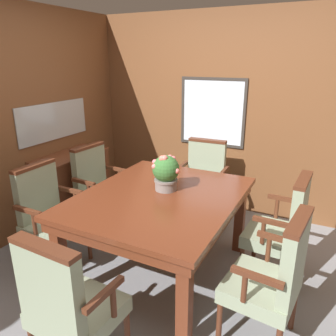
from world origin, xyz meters
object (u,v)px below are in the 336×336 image
chair_head_near (68,303)px  chair_head_far (203,179)px  dining_table (160,205)px  chair_left_near (48,213)px  potted_plant (166,172)px  chair_left_far (98,186)px  sideboard_cabinet (73,186)px  chair_right_far (283,226)px  chair_right_near (273,276)px

chair_head_near → chair_head_far: bearing=-86.5°
dining_table → chair_left_near: 1.06m
chair_head_near → potted_plant: size_ratio=2.98×
dining_table → potted_plant: size_ratio=4.73×
chair_left_far → sideboard_cabinet: bearing=81.2°
dining_table → chair_head_far: bearing=91.6°
chair_head_near → chair_left_far: size_ratio=1.00×
chair_head_far → chair_right_far: 1.28m
dining_table → potted_plant: (-0.01, 0.13, 0.26)m
chair_head_far → chair_right_near: size_ratio=1.00×
chair_right_far → potted_plant: 1.11m
chair_left_far → chair_right_far: (1.99, -0.02, 0.00)m
chair_head_far → chair_left_near: bearing=-125.0°
dining_table → chair_right_far: (0.99, 0.37, -0.14)m
chair_right_near → dining_table: bearing=-103.8°
dining_table → sideboard_cabinet: size_ratio=1.68×
chair_right_far → sideboard_cabinet: (-2.46, 0.13, -0.13)m
chair_right_near → chair_right_far: bearing=-170.5°
chair_head_far → sideboard_cabinet: 1.58m
chair_right_far → potted_plant: bearing=-73.7°
chair_left_far → sideboard_cabinet: 0.50m
dining_table → chair_right_far: 1.07m
chair_right_far → dining_table: bearing=-66.8°
dining_table → chair_head_near: 1.18m
chair_right_near → chair_left_near: same height
chair_right_near → chair_head_near: bearing=-46.5°
chair_head_near → dining_table: bearing=-87.1°
potted_plant → sideboard_cabinet: bearing=165.9°
chair_right_near → chair_left_near: 2.03m
dining_table → chair_left_far: (-1.00, 0.39, -0.14)m
dining_table → sideboard_cabinet: bearing=161.4°
chair_right_near → potted_plant: (-1.05, 0.50, 0.41)m
chair_head_near → chair_head_far: size_ratio=1.00×
chair_right_far → chair_left_near: same height
chair_head_far → sideboard_cabinet: (-1.44, -0.64, -0.13)m
chair_left_far → sideboard_cabinet: size_ratio=1.06×
potted_plant → chair_left_far: bearing=165.3°
chair_right_near → potted_plant: potted_plant is taller
chair_right_far → chair_right_near: (0.05, -0.74, 0.00)m
dining_table → chair_right_far: size_ratio=1.59×
chair_head_far → chair_left_far: same height
chair_right_near → chair_head_far: bearing=-138.9°
sideboard_cabinet → chair_left_near: bearing=-60.6°
chair_right_near → potted_plant: size_ratio=2.98×
chair_head_far → chair_left_far: size_ratio=1.00×
chair_head_near → potted_plant: (-0.02, 1.30, 0.41)m
dining_table → sideboard_cabinet: 1.58m
chair_head_near → sideboard_cabinet: (-1.48, 1.66, -0.13)m
sideboard_cabinet → potted_plant: bearing=-14.1°
chair_head_far → chair_left_far: bearing=-144.5°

